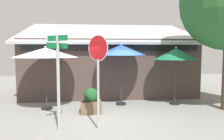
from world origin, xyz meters
TOP-DOWN VIEW (x-y plane):
  - ground_plane at (0.00, 0.00)m, footprint 28.00×28.00m
  - cafe_building at (0.21, 4.86)m, footprint 9.36×5.14m
  - street_sign_post at (-1.77, -1.14)m, footprint 0.69×0.65m
  - stop_sign at (-0.59, -1.17)m, footprint 0.56×0.56m
  - patio_umbrella_ivory_left at (-2.61, 1.32)m, footprint 2.60×2.60m
  - patio_umbrella_royal_blue_center at (0.53, 1.78)m, footprint 2.16×2.16m
  - patio_umbrella_forest_green_right at (2.93, 1.62)m, footprint 1.95×1.95m
  - sidewalk_planter at (-0.80, 0.65)m, footprint 0.77×0.77m

SIDE VIEW (x-z plane):
  - ground_plane at x=0.00m, z-range -0.10..0.00m
  - sidewalk_planter at x=-0.80m, z-range -0.07..0.89m
  - cafe_building at x=0.21m, z-range -0.51..3.67m
  - street_sign_post at x=-1.77m, z-range 0.31..3.16m
  - stop_sign at x=-0.59m, z-range 0.57..3.42m
  - patio_umbrella_forest_green_right at x=2.93m, z-range 0.95..3.52m
  - patio_umbrella_ivory_left at x=-2.61m, z-range 1.01..3.59m
  - patio_umbrella_royal_blue_center at x=0.53m, z-range 1.04..3.77m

